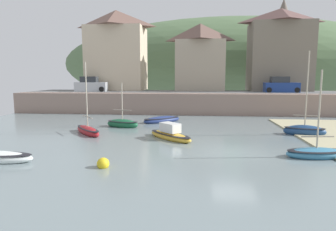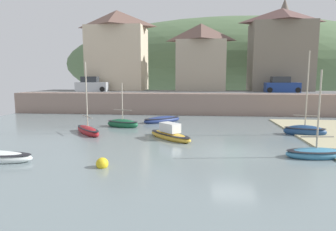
% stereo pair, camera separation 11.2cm
% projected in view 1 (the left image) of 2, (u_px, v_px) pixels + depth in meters
% --- Properties ---
extents(quay_seawall, '(48.00, 9.40, 2.40)m').
position_uv_depth(quay_seawall, '(216.00, 102.00, 33.95)').
color(quay_seawall, gray).
rests_on(quay_seawall, ground).
extents(hillside_backdrop, '(80.00, 44.00, 20.82)m').
position_uv_depth(hillside_backdrop, '(230.00, 64.00, 69.80)').
color(hillside_backdrop, '#536F49').
rests_on(hillside_backdrop, ground).
extents(waterfront_building_left, '(8.29, 6.06, 11.32)m').
position_uv_depth(waterfront_building_left, '(117.00, 50.00, 41.99)').
color(waterfront_building_left, beige).
rests_on(waterfront_building_left, ground).
extents(waterfront_building_centre, '(7.01, 5.47, 9.27)m').
position_uv_depth(waterfront_building_centre, '(200.00, 57.00, 40.96)').
color(waterfront_building_centre, tan).
rests_on(waterfront_building_centre, ground).
extents(waterfront_building_right, '(8.32, 5.34, 11.08)m').
position_uv_depth(waterfront_building_right, '(279.00, 50.00, 39.78)').
color(waterfront_building_right, slate).
rests_on(waterfront_building_right, ground).
extents(church_with_spire, '(3.00, 3.00, 13.34)m').
position_uv_depth(church_with_spire, '(282.00, 43.00, 43.42)').
color(church_with_spire, '#998F69').
rests_on(church_with_spire, ground).
extents(sailboat_nearest_shore, '(3.44, 1.76, 4.85)m').
position_uv_depth(sailboat_nearest_shore, '(316.00, 153.00, 15.72)').
color(sailboat_nearest_shore, teal).
rests_on(sailboat_nearest_shore, ground).
extents(sailboat_blue_trim, '(3.91, 3.62, 0.73)m').
position_uv_depth(sailboat_blue_trim, '(162.00, 120.00, 27.86)').
color(sailboat_blue_trim, navy).
rests_on(sailboat_blue_trim, ground).
extents(fishing_boat_green, '(3.76, 3.84, 1.26)m').
position_uv_depth(fishing_boat_green, '(170.00, 134.00, 20.38)').
color(fishing_boat_green, gold).
rests_on(fishing_boat_green, ground).
extents(sailboat_far_left, '(3.18, 2.00, 3.96)m').
position_uv_depth(sailboat_far_left, '(123.00, 124.00, 25.22)').
color(sailboat_far_left, '#165533').
rests_on(sailboat_far_left, ground).
extents(rowboat_small_beached, '(3.16, 1.76, 6.41)m').
position_uv_depth(rowboat_small_beached, '(304.00, 130.00, 21.74)').
color(rowboat_small_beached, navy).
rests_on(rowboat_small_beached, ground).
extents(sailboat_white_hull, '(3.29, 3.60, 5.56)m').
position_uv_depth(sailboat_white_hull, '(88.00, 130.00, 22.17)').
color(sailboat_white_hull, '#A51E24').
rests_on(sailboat_white_hull, ground).
extents(parked_car_near_slipway, '(4.23, 2.03, 1.95)m').
position_uv_depth(parked_car_near_slipway, '(91.00, 85.00, 38.44)').
color(parked_car_near_slipway, '#B5BCC2').
rests_on(parked_car_near_slipway, ground).
extents(parked_car_by_wall, '(4.13, 1.82, 1.95)m').
position_uv_depth(parked_car_by_wall, '(281.00, 86.00, 36.06)').
color(parked_car_by_wall, navy).
rests_on(parked_car_by_wall, ground).
extents(mooring_buoy, '(0.60, 0.60, 0.60)m').
position_uv_depth(mooring_buoy, '(103.00, 164.00, 13.95)').
color(mooring_buoy, yellow).
rests_on(mooring_buoy, ground).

